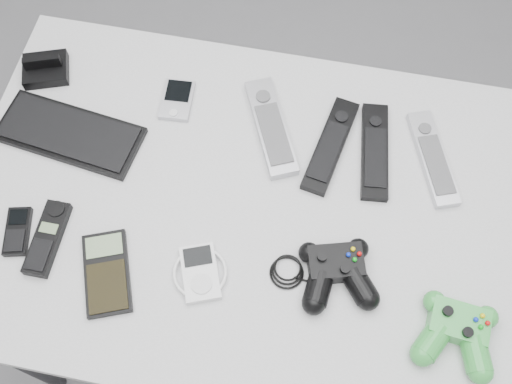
% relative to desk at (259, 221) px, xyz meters
% --- Properties ---
extents(floor, '(3.50, 3.50, 0.00)m').
position_rel_desk_xyz_m(floor, '(-0.05, 0.09, -0.71)').
color(floor, slate).
rests_on(floor, ground).
extents(desk, '(1.17, 0.75, 0.78)m').
position_rel_desk_xyz_m(desk, '(0.00, 0.00, 0.00)').
color(desk, '#A4A4A7').
rests_on(desk, floor).
extents(pda_keyboard, '(0.31, 0.16, 0.02)m').
position_rel_desk_xyz_m(pda_keyboard, '(-0.41, 0.08, 0.08)').
color(pda_keyboard, black).
rests_on(pda_keyboard, desk).
extents(dock_bracket, '(0.12, 0.11, 0.05)m').
position_rel_desk_xyz_m(dock_bracket, '(-0.51, 0.22, 0.09)').
color(dock_bracket, black).
rests_on(dock_bracket, desk).
extents(pda, '(0.07, 0.10, 0.02)m').
position_rel_desk_xyz_m(pda, '(-0.22, 0.20, 0.08)').
color(pda, '#A5A5AC').
rests_on(pda, desk).
extents(remote_silver_a, '(0.15, 0.23, 0.03)m').
position_rel_desk_xyz_m(remote_silver_a, '(-0.01, 0.18, 0.08)').
color(remote_silver_a, '#A5A5AC').
rests_on(remote_silver_a, desk).
extents(remote_black_a, '(0.09, 0.23, 0.02)m').
position_rel_desk_xyz_m(remote_black_a, '(0.12, 0.16, 0.08)').
color(remote_black_a, black).
rests_on(remote_black_a, desk).
extents(remote_black_b, '(0.07, 0.22, 0.02)m').
position_rel_desk_xyz_m(remote_black_b, '(0.20, 0.16, 0.08)').
color(remote_black_b, black).
rests_on(remote_black_b, desk).
extents(remote_silver_b, '(0.12, 0.22, 0.02)m').
position_rel_desk_xyz_m(remote_silver_b, '(0.32, 0.17, 0.08)').
color(remote_silver_b, '#B4B4BB').
rests_on(remote_silver_b, desk).
extents(mobile_phone, '(0.06, 0.10, 0.02)m').
position_rel_desk_xyz_m(mobile_phone, '(-0.44, -0.14, 0.08)').
color(mobile_phone, black).
rests_on(mobile_phone, desk).
extents(cordless_handset, '(0.05, 0.15, 0.02)m').
position_rel_desk_xyz_m(cordless_handset, '(-0.37, -0.14, 0.08)').
color(cordless_handset, black).
rests_on(cordless_handset, desk).
extents(calculator, '(0.13, 0.18, 0.02)m').
position_rel_desk_xyz_m(calculator, '(-0.25, -0.19, 0.08)').
color(calculator, black).
rests_on(calculator, desk).
extents(mp3_player, '(0.13, 0.14, 0.02)m').
position_rel_desk_xyz_m(mp3_player, '(-0.08, -0.15, 0.08)').
color(mp3_player, silver).
rests_on(mp3_player, desk).
extents(controller_black, '(0.27, 0.21, 0.05)m').
position_rel_desk_xyz_m(controller_black, '(0.16, -0.11, 0.09)').
color(controller_black, black).
rests_on(controller_black, desk).
extents(controller_green, '(0.16, 0.16, 0.05)m').
position_rel_desk_xyz_m(controller_green, '(0.38, -0.17, 0.09)').
color(controller_green, '#278F40').
rests_on(controller_green, desk).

